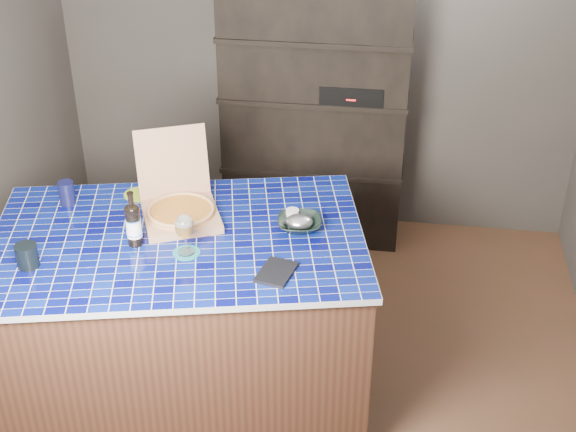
% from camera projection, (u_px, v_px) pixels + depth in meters
% --- Properties ---
extents(room, '(3.50, 3.50, 3.50)m').
position_uv_depth(room, '(279.00, 177.00, 3.83)').
color(room, brown).
rests_on(room, ground).
extents(shelving_unit, '(1.20, 0.41, 1.80)m').
position_uv_depth(shelving_unit, '(315.00, 115.00, 5.30)').
color(shelving_unit, black).
rests_on(shelving_unit, floor).
extents(kitchen_island, '(2.00, 1.50, 0.98)m').
position_uv_depth(kitchen_island, '(185.00, 318.00, 4.11)').
color(kitchen_island, '#402619').
rests_on(kitchen_island, floor).
extents(pizza_box, '(0.51, 0.55, 0.40)m').
position_uv_depth(pizza_box, '(180.00, 208.00, 3.99)').
color(pizza_box, '#A67255').
rests_on(pizza_box, kitchen_island).
extents(mead_bottle, '(0.08, 0.08, 0.28)m').
position_uv_depth(mead_bottle, '(134.00, 224.00, 3.75)').
color(mead_bottle, black).
rests_on(mead_bottle, kitchen_island).
extents(teal_trivet, '(0.13, 0.13, 0.01)m').
position_uv_depth(teal_trivet, '(187.00, 253.00, 3.74)').
color(teal_trivet, '#166973').
rests_on(teal_trivet, kitchen_island).
extents(wine_glass, '(0.09, 0.09, 0.20)m').
position_uv_depth(wine_glass, '(185.00, 227.00, 3.66)').
color(wine_glass, white).
rests_on(wine_glass, teal_trivet).
extents(tumbler, '(0.10, 0.10, 0.11)m').
position_uv_depth(tumbler, '(27.00, 256.00, 3.62)').
color(tumbler, black).
rests_on(tumbler, kitchen_island).
extents(dvd_case, '(0.19, 0.23, 0.02)m').
position_uv_depth(dvd_case, '(276.00, 272.00, 3.59)').
color(dvd_case, black).
rests_on(dvd_case, kitchen_island).
extents(bowl, '(0.25, 0.25, 0.05)m').
position_uv_depth(bowl, '(299.00, 224.00, 3.91)').
color(bowl, black).
rests_on(bowl, kitchen_island).
extents(foil_contents, '(0.14, 0.11, 0.06)m').
position_uv_depth(foil_contents, '(299.00, 221.00, 3.91)').
color(foil_contents, silver).
rests_on(foil_contents, bowl).
extents(white_jar, '(0.07, 0.07, 0.06)m').
position_uv_depth(white_jar, '(292.00, 215.00, 3.98)').
color(white_jar, silver).
rests_on(white_jar, kitchen_island).
extents(navy_cup, '(0.08, 0.08, 0.13)m').
position_uv_depth(navy_cup, '(67.00, 193.00, 4.10)').
color(navy_cup, black).
rests_on(navy_cup, kitchen_island).
extents(green_trivet, '(0.16, 0.16, 0.01)m').
position_uv_depth(green_trivet, '(139.00, 194.00, 4.22)').
color(green_trivet, '#86A222').
rests_on(green_trivet, kitchen_island).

